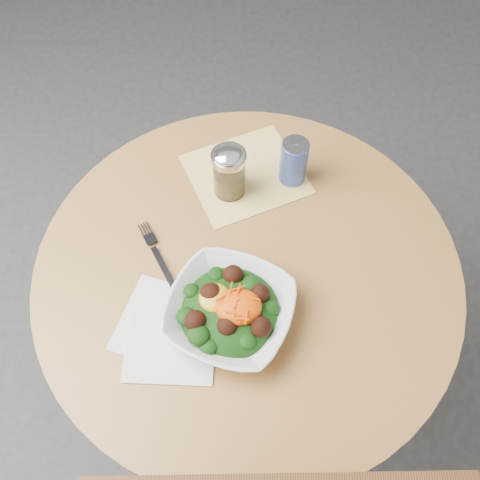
{
  "coord_description": "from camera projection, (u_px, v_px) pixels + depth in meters",
  "views": [
    {
      "loc": [
        -0.03,
        -0.55,
        1.73
      ],
      "look_at": [
        -0.02,
        0.03,
        0.81
      ],
      "focal_mm": 40.0,
      "sensor_mm": 36.0,
      "label": 1
    }
  ],
  "objects": [
    {
      "name": "paper_napkins",
      "position": [
        168.0,
        332.0,
        1.04
      ],
      "size": [
        0.22,
        0.24,
        0.0
      ],
      "color": "silver",
      "rests_on": "table"
    },
    {
      "name": "salad_bowl",
      "position": [
        230.0,
        311.0,
        1.03
      ],
      "size": [
        0.32,
        0.32,
        0.09
      ],
      "color": "silver",
      "rests_on": "table"
    },
    {
      "name": "table",
      "position": [
        247.0,
        305.0,
        1.29
      ],
      "size": [
        0.9,
        0.9,
        0.75
      ],
      "color": "black",
      "rests_on": "ground"
    },
    {
      "name": "ground",
      "position": [
        245.0,
        376.0,
        1.76
      ],
      "size": [
        6.0,
        6.0,
        0.0
      ],
      "primitive_type": "plane",
      "color": "#303032",
      "rests_on": "ground"
    },
    {
      "name": "spice_shaker",
      "position": [
        229.0,
        172.0,
        1.17
      ],
      "size": [
        0.08,
        0.08,
        0.14
      ],
      "color": "silver",
      "rests_on": "table"
    },
    {
      "name": "fork",
      "position": [
        157.0,
        254.0,
        1.13
      ],
      "size": [
        0.1,
        0.18,
        0.0
      ],
      "color": "black",
      "rests_on": "table"
    },
    {
      "name": "cloth_napkin",
      "position": [
        246.0,
        174.0,
        1.25
      ],
      "size": [
        0.32,
        0.31,
        0.0
      ],
      "primitive_type": "cube",
      "rotation": [
        0.0,
        0.0,
        0.38
      ],
      "color": "yellow",
      "rests_on": "table"
    },
    {
      "name": "beverage_can",
      "position": [
        294.0,
        162.0,
        1.2
      ],
      "size": [
        0.06,
        0.06,
        0.12
      ],
      "color": "navy",
      "rests_on": "table"
    }
  ]
}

